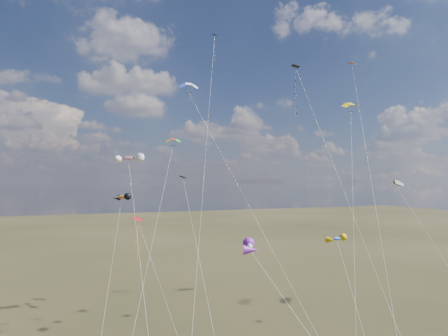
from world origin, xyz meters
name	(u,v)px	position (x,y,z in m)	size (l,w,h in m)	color
diamond_black_high	(300,101)	(8.23, 14.08, 26.93)	(1.16, 19.62, 31.59)	black
diamond_navy_tall	(213,66)	(3.20, 30.34, 35.04)	(11.93, 24.24, 40.95)	#0A194D
diamond_black_mid	(192,224)	(-4.64, 15.87, 12.73)	(1.27, 10.63, 18.05)	black
diamond_red_low	(139,242)	(-9.89, 18.87, 10.60)	(4.40, 6.68, 13.39)	#A30F1D
diamond_orange_center	(365,144)	(10.73, 6.03, 21.17)	(8.76, 16.20, 31.40)	#D25A12
parafoil_yellow	(351,105)	(21.84, 21.49, 28.86)	(15.94, 18.70, 29.66)	#DEC209
parafoil_blue_white	(189,85)	(-3.27, 21.48, 29.46)	(9.29, 20.17, 30.25)	blue
parafoil_striped	(399,181)	(25.53, 16.19, 17.45)	(3.74, 12.94, 18.21)	#D39A08
parafoil_tricolor	(173,140)	(-3.82, 27.41, 23.07)	(8.94, 13.31, 23.75)	yellow
novelty_orange_black	(122,197)	(-10.55, 28.45, 15.25)	(4.44, 9.47, 15.88)	orange
novelty_white_purple	(250,247)	(-5.64, -0.84, 12.78)	(7.47, 9.23, 13.33)	silver
novelty_redwhite_stripe	(129,159)	(-9.97, 26.50, 20.38)	(3.41, 18.61, 21.12)	red
novelty_blue_yellow	(337,239)	(7.76, 6.85, 11.59)	(3.29, 9.07, 12.09)	blue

